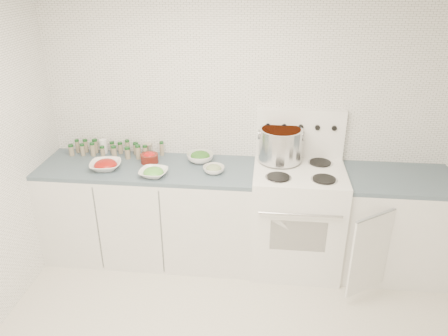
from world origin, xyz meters
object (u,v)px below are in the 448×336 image
stove (296,215)px  bowl_snowpea (153,172)px  bowl_tomato (106,165)px  stock_pot (280,143)px

stove → bowl_snowpea: (-1.20, -0.18, 0.44)m
stove → bowl_tomato: stove is taller
bowl_tomato → bowl_snowpea: (0.44, -0.09, -0.00)m
stock_pot → bowl_tomato: bearing=-170.5°
bowl_tomato → stock_pot: bearing=9.5°
stock_pot → bowl_snowpea: size_ratio=1.57×
stove → stock_pot: (-0.17, 0.16, 0.60)m
stove → stock_pot: 0.64m
stove → bowl_snowpea: bearing=-171.6°
bowl_snowpea → stock_pot: bearing=18.0°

